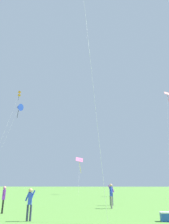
{
  "coord_description": "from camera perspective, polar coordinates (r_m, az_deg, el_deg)",
  "views": [
    {
      "loc": [
        -0.14,
        -3.66,
        1.74
      ],
      "look_at": [
        -2.76,
        29.15,
        12.79
      ],
      "focal_mm": 34.73,
      "sensor_mm": 36.0,
      "label": 1
    }
  ],
  "objects": [
    {
      "name": "kite_red_high",
      "position": [
        40.75,
        21.02,
        3.04
      ],
      "size": [
        4.54,
        8.19,
        17.8
      ],
      "color": "red",
      "rests_on": "ground_plane"
    },
    {
      "name": "person_far_back",
      "position": [
        15.99,
        -20.49,
        -20.17
      ],
      "size": [
        0.28,
        0.52,
        1.65
      ],
      "color": "black",
      "rests_on": "ground_plane"
    },
    {
      "name": "picnic_cooler",
      "position": [
        12.69,
        20.76,
        -24.35
      ],
      "size": [
        0.6,
        0.4,
        0.44
      ],
      "color": "#2351B2",
      "rests_on": "ground_plane"
    },
    {
      "name": "kite_pink_low",
      "position": [
        43.49,
        -1.32,
        -13.05
      ],
      "size": [
        1.38,
        5.44,
        6.94
      ],
      "color": "pink",
      "rests_on": "ground_plane"
    },
    {
      "name": "person_in_blue_jacket",
      "position": [
        20.69,
        7.04,
        -20.24
      ],
      "size": [
        0.58,
        0.28,
        1.81
      ],
      "color": "#2D3351",
      "rests_on": "ground_plane"
    },
    {
      "name": "kite_blue_delta",
      "position": [
        52.96,
        -16.91,
        1.18
      ],
      "size": [
        3.06,
        8.69,
        19.86
      ],
      "color": "blue",
      "rests_on": "ground_plane"
    },
    {
      "name": "person_near_tree",
      "position": [
        12.34,
        -14.19,
        -21.78
      ],
      "size": [
        0.5,
        0.22,
        1.56
      ],
      "color": "#2D3351",
      "rests_on": "ground_plane"
    },
    {
      "name": "person_with_spool",
      "position": [
        18.14,
        7.03,
        -20.51
      ],
      "size": [
        0.25,
        0.59,
        1.81
      ],
      "color": "gray",
      "rests_on": "ground_plane"
    },
    {
      "name": "kite_orange_box",
      "position": [
        48.99,
        -16.86,
        4.39
      ],
      "size": [
        1.43,
        8.73,
        21.09
      ],
      "color": "orange",
      "rests_on": "ground_plane"
    }
  ]
}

